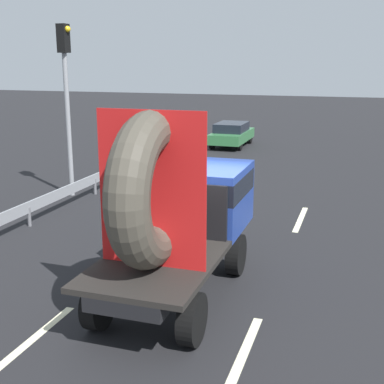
{
  "coord_description": "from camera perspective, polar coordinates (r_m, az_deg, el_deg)",
  "views": [
    {
      "loc": [
        3.33,
        -9.71,
        4.52
      ],
      "look_at": [
        0.09,
        0.17,
        1.89
      ],
      "focal_mm": 48.63,
      "sensor_mm": 36.0,
      "label": 1
    }
  ],
  "objects": [
    {
      "name": "traffic_light",
      "position": [
        17.9,
        -13.62,
        11.22
      ],
      "size": [
        0.42,
        0.36,
        5.66
      ],
      "color": "gray",
      "rests_on": "ground_plane"
    },
    {
      "name": "ground_plane",
      "position": [
        11.22,
        -0.69,
        -9.54
      ],
      "size": [
        120.0,
        120.0,
        0.0
      ],
      "primitive_type": "plane",
      "color": "black"
    },
    {
      "name": "distant_sedan",
      "position": [
        28.29,
        4.37,
        6.41
      ],
      "size": [
        1.68,
        3.92,
        1.28
      ],
      "color": "black",
      "rests_on": "ground_plane"
    },
    {
      "name": "lane_dash_left_far",
      "position": [
        16.75,
        0.25,
        -1.41
      ],
      "size": [
        0.16,
        2.72,
        0.01
      ],
      "primitive_type": "cube",
      "rotation": [
        0.0,
        0.0,
        1.57
      ],
      "color": "beige",
      "rests_on": "ground_plane"
    },
    {
      "name": "lane_dash_right_near",
      "position": [
        8.7,
        5.69,
        -17.14
      ],
      "size": [
        0.16,
        2.38,
        0.01
      ],
      "primitive_type": "cube",
      "rotation": [
        0.0,
        0.0,
        1.57
      ],
      "color": "beige",
      "rests_on": "ground_plane"
    },
    {
      "name": "lane_dash_left_near",
      "position": [
        9.48,
        -16.7,
        -14.89
      ],
      "size": [
        0.16,
        2.19,
        0.01
      ],
      "primitive_type": "cube",
      "rotation": [
        0.0,
        0.0,
        1.57
      ],
      "color": "beige",
      "rests_on": "ground_plane"
    },
    {
      "name": "guardrail",
      "position": [
        16.7,
        -13.74,
        -0.01
      ],
      "size": [
        0.1,
        15.22,
        0.71
      ],
      "color": "gray",
      "rests_on": "ground_plane"
    },
    {
      "name": "lane_dash_right_far",
      "position": [
        15.59,
        11.82,
        -2.92
      ],
      "size": [
        0.16,
        2.56,
        0.01
      ],
      "primitive_type": "cube",
      "rotation": [
        0.0,
        0.0,
        1.57
      ],
      "color": "beige",
      "rests_on": "ground_plane"
    },
    {
      "name": "flatbed_truck",
      "position": [
        10.06,
        -1.35,
        -1.54
      ],
      "size": [
        2.02,
        4.94,
        3.76
      ],
      "color": "black",
      "rests_on": "ground_plane"
    }
  ]
}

